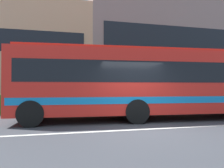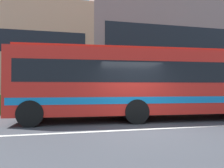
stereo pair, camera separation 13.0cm
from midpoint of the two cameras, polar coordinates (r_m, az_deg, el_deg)
name	(u,v)px [view 2 (the right image)]	position (r m, az deg, el deg)	size (l,w,h in m)	color
ground_plane	(142,130)	(7.35, 8.94, -12.59)	(160.00, 160.00, 0.00)	#3B3C42
lane_centre_line	(142,129)	(7.35, 8.94, -12.56)	(60.00, 0.16, 0.01)	silver
hedge_row_far	(165,102)	(13.96, 14.87, -4.84)	(22.86, 1.10, 1.06)	#2B6624
apartment_block_right	(186,56)	(27.04, 20.24, 7.55)	(24.25, 10.05, 10.91)	gray
transit_bus	(145,81)	(9.61, 9.63, 0.73)	(11.83, 3.30, 3.20)	red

